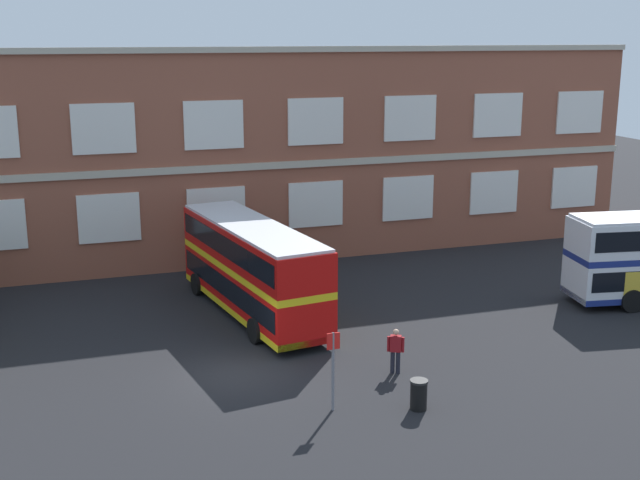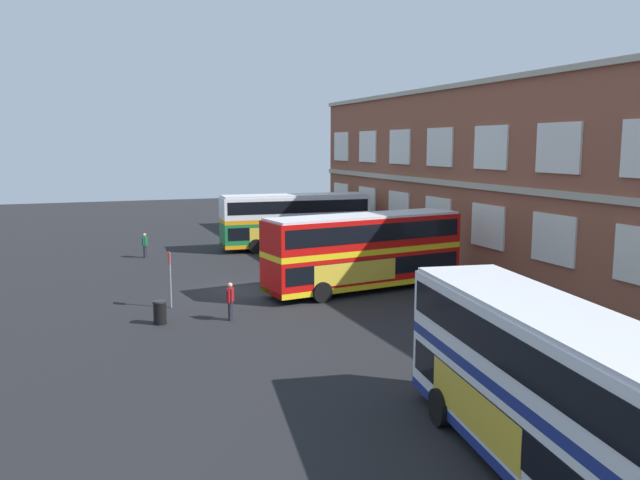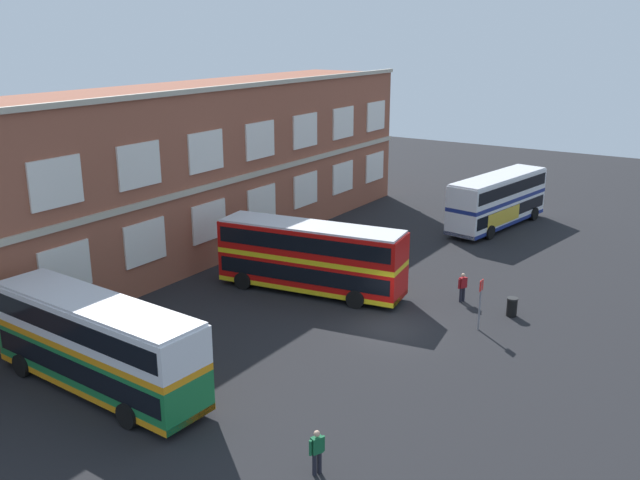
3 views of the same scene
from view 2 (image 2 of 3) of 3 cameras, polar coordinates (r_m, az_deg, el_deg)
name	(u,v)px [view 2 (image 2 of 3)]	position (r m, az deg, el deg)	size (l,w,h in m)	color
ground_plane	(277,288)	(35.33, -3.86, -4.23)	(120.00, 120.00, 0.00)	black
brick_terminal_building	(547,182)	(40.31, 19.43, 4.88)	(48.90, 8.19, 11.43)	brown
double_decker_near	(295,220)	(48.15, -2.19, 1.77)	(3.31, 11.12, 4.07)	#197038
double_decker_middle	(364,251)	(34.34, 3.92, -0.94)	(4.17, 11.26, 4.07)	red
double_decker_far	(550,392)	(15.98, 19.68, -12.50)	(11.27, 4.25, 4.07)	silver
waiting_passenger	(145,244)	(45.97, -15.22, -0.37)	(0.62, 0.38, 1.70)	black
second_passenger	(230,300)	(28.93, -7.93, -5.24)	(0.61, 0.40, 1.70)	black
bus_stand_flag	(170,274)	(31.47, -13.12, -2.96)	(0.44, 0.10, 2.70)	slate
station_litter_bin	(160,312)	(29.00, -13.96, -6.22)	(0.60, 0.60, 1.03)	black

